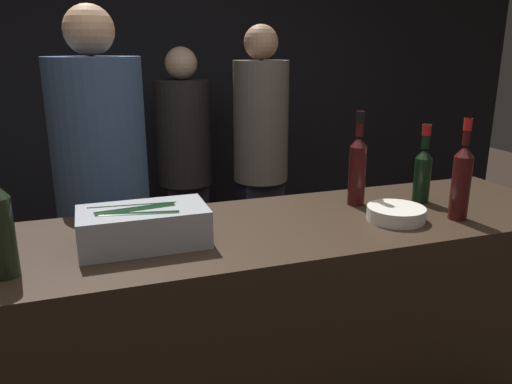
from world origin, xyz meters
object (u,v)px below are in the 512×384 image
at_px(ice_bin_with_bottles, 142,225).
at_px(bowl_white, 396,213).
at_px(person_in_hoodie, 103,194).
at_px(person_blond_tee, 185,159).
at_px(person_grey_polo, 261,153).
at_px(red_wine_bottle_black_foil, 358,166).
at_px(champagne_bottle, 0,227).
at_px(red_wine_bottle_tall, 461,179).
at_px(red_wine_bottle_burgundy, 423,170).

distance_m(ice_bin_with_bottles, bowl_white, 0.92).
height_order(person_in_hoodie, person_blond_tee, person_in_hoodie).
relative_size(person_blond_tee, person_grey_polo, 0.93).
xyz_separation_m(bowl_white, red_wine_bottle_black_foil, (-0.04, 0.22, 0.13)).
bearing_deg(red_wine_bottle_black_foil, champagne_bottle, -167.87).
height_order(ice_bin_with_bottles, red_wine_bottle_tall, red_wine_bottle_tall).
xyz_separation_m(ice_bin_with_bottles, bowl_white, (0.92, -0.06, -0.04)).
xyz_separation_m(bowl_white, red_wine_bottle_tall, (0.23, -0.06, 0.13)).
bearing_deg(red_wine_bottle_burgundy, red_wine_bottle_black_foil, 168.48).
distance_m(red_wine_bottle_black_foil, person_blond_tee, 1.67).
xyz_separation_m(bowl_white, red_wine_bottle_burgundy, (0.23, 0.17, 0.11)).
xyz_separation_m(red_wine_bottle_black_foil, person_blond_tee, (-0.40, 1.60, -0.27)).
distance_m(bowl_white, red_wine_bottle_black_foil, 0.26).
relative_size(red_wine_bottle_black_foil, person_blond_tee, 0.23).
height_order(ice_bin_with_bottles, person_blond_tee, person_blond_tee).
xyz_separation_m(bowl_white, person_blond_tee, (-0.44, 1.82, -0.14)).
distance_m(ice_bin_with_bottles, champagne_bottle, 0.41).
bearing_deg(champagne_bottle, red_wine_bottle_tall, -0.37).
height_order(person_blond_tee, person_grey_polo, person_grey_polo).
relative_size(red_wine_bottle_burgundy, person_blond_tee, 0.19).
bearing_deg(bowl_white, red_wine_bottle_burgundy, 35.77).
bearing_deg(ice_bin_with_bottles, person_grey_polo, 57.21).
bearing_deg(bowl_white, red_wine_bottle_black_foil, 100.57).
xyz_separation_m(ice_bin_with_bottles, champagne_bottle, (-0.39, -0.11, 0.08)).
bearing_deg(champagne_bottle, ice_bin_with_bottles, 15.79).
height_order(champagne_bottle, red_wine_bottle_tall, red_wine_bottle_tall).
bearing_deg(red_wine_bottle_black_foil, red_wine_bottle_tall, -46.18).
bearing_deg(red_wine_bottle_burgundy, ice_bin_with_bottles, -174.72).
height_order(ice_bin_with_bottles, champagne_bottle, champagne_bottle).
distance_m(red_wine_bottle_black_foil, red_wine_bottle_burgundy, 0.28).
xyz_separation_m(champagne_bottle, person_in_hoodie, (0.30, 0.83, -0.17)).
xyz_separation_m(red_wine_bottle_tall, person_blond_tee, (-0.67, 1.88, -0.27)).
relative_size(red_wine_bottle_black_foil, person_in_hoodie, 0.21).
xyz_separation_m(person_in_hoodie, person_grey_polo, (1.00, 0.69, -0.01)).
bearing_deg(red_wine_bottle_burgundy, person_grey_polo, 100.74).
relative_size(bowl_white, person_blond_tee, 0.13).
distance_m(person_in_hoodie, person_blond_tee, 1.19).
bearing_deg(red_wine_bottle_tall, red_wine_bottle_black_foil, 133.82).
height_order(red_wine_bottle_tall, person_in_hoodie, person_in_hoodie).
distance_m(champagne_bottle, red_wine_bottle_tall, 1.54).
bearing_deg(person_grey_polo, red_wine_bottle_black_foil, 70.71).
bearing_deg(bowl_white, ice_bin_with_bottles, 176.23).
height_order(champagne_bottle, person_blond_tee, person_blond_tee).
distance_m(red_wine_bottle_burgundy, red_wine_bottle_tall, 0.23).
bearing_deg(bowl_white, champagne_bottle, -177.82).
bearing_deg(champagne_bottle, person_blond_tee, 65.05).
bearing_deg(ice_bin_with_bottles, person_in_hoodie, 97.50).
xyz_separation_m(red_wine_bottle_black_foil, red_wine_bottle_tall, (0.27, -0.28, -0.01)).
relative_size(ice_bin_with_bottles, bowl_white, 1.90).
xyz_separation_m(bowl_white, person_in_hoodie, (-1.01, 0.78, -0.05)).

